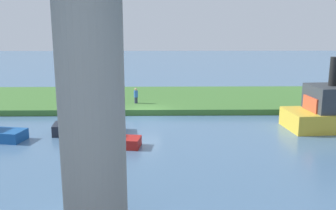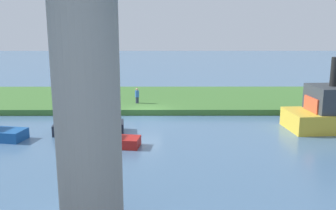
# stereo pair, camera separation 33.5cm
# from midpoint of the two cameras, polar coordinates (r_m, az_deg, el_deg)

# --- Properties ---
(ground_plane) EXTENTS (160.00, 160.00, 0.00)m
(ground_plane) POSITION_cam_midpoint_polar(r_m,az_deg,el_deg) (31.21, -3.05, -1.65)
(ground_plane) COLOR #4C7093
(grassy_bank) EXTENTS (80.00, 12.00, 0.50)m
(grassy_bank) POSITION_cam_midpoint_polar(r_m,az_deg,el_deg) (37.01, -2.60, 0.95)
(grassy_bank) COLOR #427533
(grassy_bank) RESTS_ON ground
(bridge_pylon) EXTENTS (2.40, 2.40, 9.83)m
(bridge_pylon) POSITION_cam_midpoint_polar(r_m,az_deg,el_deg) (13.53, -11.67, 1.09)
(bridge_pylon) COLOR #9E998E
(bridge_pylon) RESTS_ON ground
(person_on_bank) EXTENTS (0.37, 0.37, 1.39)m
(person_on_bank) POSITION_cam_midpoint_polar(r_m,az_deg,el_deg) (33.75, -4.49, 1.47)
(person_on_bank) COLOR #2D334C
(person_on_bank) RESTS_ON grassy_bank
(mooring_post) EXTENTS (0.20, 0.20, 1.03)m
(mooring_post) POSITION_cam_midpoint_polar(r_m,az_deg,el_deg) (33.09, -12.35, 0.67)
(mooring_post) COLOR brown
(mooring_post) RESTS_ON grassy_bank
(pontoon_yellow) EXTENTS (4.02, 1.86, 1.29)m
(pontoon_yellow) POSITION_cam_midpoint_polar(r_m,az_deg,el_deg) (23.65, -8.98, -5.18)
(pontoon_yellow) COLOR red
(pontoon_yellow) RESTS_ON ground
(motorboat_white) EXTENTS (4.97, 2.20, 1.61)m
(motorboat_white) POSITION_cam_midpoint_polar(r_m,az_deg,el_deg) (26.71, -12.03, -3.03)
(motorboat_white) COLOR #1E232D
(motorboat_white) RESTS_ON ground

